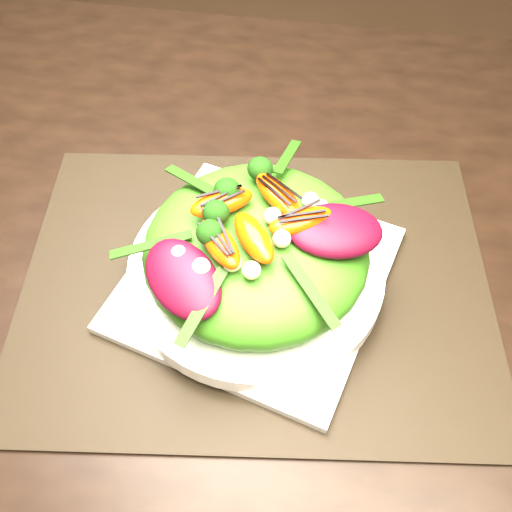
# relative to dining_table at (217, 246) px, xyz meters

# --- Properties ---
(floor) EXTENTS (4.00, 4.00, 0.01)m
(floor) POSITION_rel_dining_table_xyz_m (0.00, 0.00, -0.73)
(floor) COLOR brown
(floor) RESTS_ON ground
(dining_table) EXTENTS (1.60, 0.90, 0.75)m
(dining_table) POSITION_rel_dining_table_xyz_m (0.00, 0.00, 0.00)
(dining_table) COLOR black
(dining_table) RESTS_ON floor
(placemat) EXTENTS (0.55, 0.44, 0.00)m
(placemat) POSITION_rel_dining_table_xyz_m (0.06, -0.06, 0.02)
(placemat) COLOR black
(placemat) RESTS_ON dining_table
(plate_base) EXTENTS (0.32, 0.32, 0.01)m
(plate_base) POSITION_rel_dining_table_xyz_m (0.06, -0.06, 0.03)
(plate_base) COLOR silver
(plate_base) RESTS_ON placemat
(salad_bowl) EXTENTS (0.35, 0.35, 0.02)m
(salad_bowl) POSITION_rel_dining_table_xyz_m (0.06, -0.06, 0.04)
(salad_bowl) COLOR white
(salad_bowl) RESTS_ON plate_base
(lettuce_mound) EXTENTS (0.30, 0.30, 0.08)m
(lettuce_mound) POSITION_rel_dining_table_xyz_m (0.06, -0.06, 0.08)
(lettuce_mound) COLOR #3A7816
(lettuce_mound) RESTS_ON salad_bowl
(radicchio_leaf) EXTENTS (0.10, 0.08, 0.02)m
(radicchio_leaf) POSITION_rel_dining_table_xyz_m (0.13, -0.05, 0.12)
(radicchio_leaf) COLOR #400615
(radicchio_leaf) RESTS_ON lettuce_mound
(orange_segment) EXTENTS (0.07, 0.04, 0.02)m
(orange_segment) POSITION_rel_dining_table_xyz_m (0.06, -0.05, 0.13)
(orange_segment) COLOR #FF3504
(orange_segment) RESTS_ON lettuce_mound
(broccoli_floret) EXTENTS (0.04, 0.04, 0.04)m
(broccoli_floret) POSITION_rel_dining_table_xyz_m (0.01, -0.04, 0.13)
(broccoli_floret) COLOR #133509
(broccoli_floret) RESTS_ON lettuce_mound
(macadamia_nut) EXTENTS (0.02, 0.02, 0.02)m
(macadamia_nut) POSITION_rel_dining_table_xyz_m (0.09, -0.10, 0.12)
(macadamia_nut) COLOR beige
(macadamia_nut) RESTS_ON lettuce_mound
(balsamic_drizzle) EXTENTS (0.04, 0.01, 0.00)m
(balsamic_drizzle) POSITION_rel_dining_table_xyz_m (0.06, -0.05, 0.14)
(balsamic_drizzle) COLOR black
(balsamic_drizzle) RESTS_ON orange_segment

